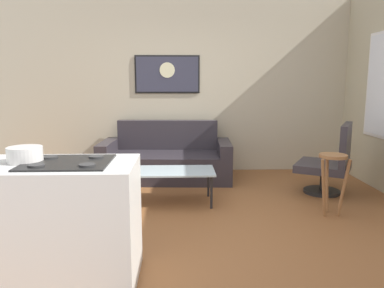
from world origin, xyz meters
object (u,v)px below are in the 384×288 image
Objects in this scene: couch at (166,161)px; wall_painting at (167,74)px; armchair at (331,162)px; bar_stool at (332,170)px; coffee_table at (172,173)px; mixing_bowl at (25,155)px.

couch is 1.41m from wall_painting.
armchair is 1.37× the size of bar_stool.
coffee_table is 1.85m from bar_stool.
couch is at bearing 158.43° from armchair.
mixing_bowl is (-1.01, -1.78, 0.58)m from coffee_table.
couch is at bearing 95.19° from coffee_table.
coffee_table is 4.24× the size of mixing_bowl.
couch is at bearing -91.30° from wall_painting.
couch is at bearing 138.88° from bar_stool.
couch is 2.09× the size of armchair.
armchair reaches higher than bar_stool.
mixing_bowl is 3.62m from wall_painting.
bar_stool is at bearing -110.99° from armchair.
armchair is at bearing -21.57° from couch.
mixing_bowl is (-2.79, -1.29, 0.44)m from bar_stool.
bar_stool is at bearing 24.86° from mixing_bowl.
armchair is at bearing 69.01° from bar_stool.
wall_painting is (-0.09, 1.67, 1.21)m from coffee_table.
coffee_table is at bearing -171.85° from armchair.
armchair reaches higher than couch.
bar_stool is 0.66× the size of wall_painting.
couch is 2.52m from bar_stool.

